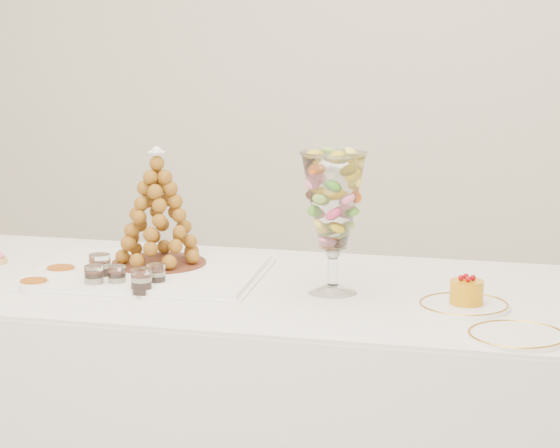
% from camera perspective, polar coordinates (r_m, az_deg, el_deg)
% --- Properties ---
extents(buffet_table, '(2.22, 0.96, 0.83)m').
position_cam_1_polar(buffet_table, '(3.04, -0.61, -10.85)').
color(buffet_table, white).
rests_on(buffet_table, ground).
extents(lace_tray, '(0.65, 0.52, 0.02)m').
position_cam_1_polar(lace_tray, '(3.04, -6.93, -2.51)').
color(lace_tray, white).
rests_on(lace_tray, buffet_table).
extents(macaron_vase, '(0.17, 0.17, 0.37)m').
position_cam_1_polar(macaron_vase, '(2.79, 2.80, 1.13)').
color(macaron_vase, white).
rests_on(macaron_vase, buffet_table).
extents(cake_plate, '(0.23, 0.23, 0.01)m').
position_cam_1_polar(cake_plate, '(2.74, 9.57, -4.24)').
color(cake_plate, white).
rests_on(cake_plate, buffet_table).
extents(spare_plate, '(0.23, 0.23, 0.01)m').
position_cam_1_polar(spare_plate, '(2.51, 12.28, -5.74)').
color(spare_plate, white).
rests_on(spare_plate, buffet_table).
extents(verrine_a, '(0.07, 0.07, 0.08)m').
position_cam_1_polar(verrine_a, '(2.97, -9.39, -2.31)').
color(verrine_a, white).
rests_on(verrine_a, buffet_table).
extents(verrine_b, '(0.05, 0.05, 0.06)m').
position_cam_1_polar(verrine_b, '(2.90, -8.51, -2.79)').
color(verrine_b, white).
rests_on(verrine_b, buffet_table).
extents(verrine_c, '(0.06, 0.06, 0.07)m').
position_cam_1_polar(verrine_c, '(2.89, -6.48, -2.74)').
color(verrine_c, white).
rests_on(verrine_c, buffet_table).
extents(verrine_d, '(0.06, 0.06, 0.07)m').
position_cam_1_polar(verrine_d, '(2.89, -9.70, -2.81)').
color(verrine_d, white).
rests_on(verrine_d, buffet_table).
extents(verrine_e, '(0.06, 0.06, 0.07)m').
position_cam_1_polar(verrine_e, '(2.82, -7.25, -3.05)').
color(verrine_e, white).
rests_on(verrine_e, buffet_table).
extents(ramekin_back, '(0.08, 0.08, 0.03)m').
position_cam_1_polar(ramekin_back, '(3.05, -11.38, -2.52)').
color(ramekin_back, white).
rests_on(ramekin_back, buffet_table).
extents(ramekin_front, '(0.08, 0.08, 0.02)m').
position_cam_1_polar(ramekin_front, '(2.93, -12.73, -3.17)').
color(ramekin_front, white).
rests_on(ramekin_front, buffet_table).
extents(croquembouche, '(0.28, 0.28, 0.33)m').
position_cam_1_polar(croquembouche, '(3.06, -6.40, 0.87)').
color(croquembouche, '#622C19').
rests_on(croquembouche, lace_tray).
extents(mousse_cake, '(0.08, 0.08, 0.07)m').
position_cam_1_polar(mousse_cake, '(2.73, 9.72, -3.51)').
color(mousse_cake, orange).
rests_on(mousse_cake, cake_plate).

